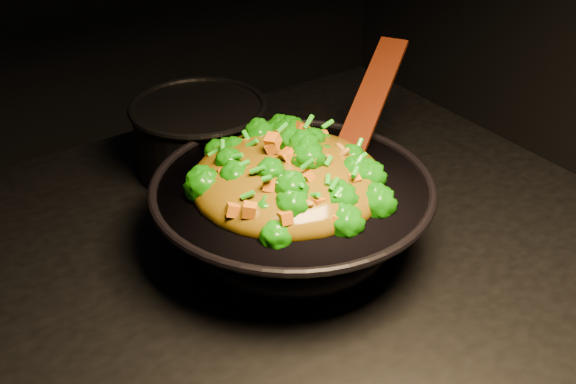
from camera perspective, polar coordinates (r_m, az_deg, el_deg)
wok at (r=0.97m, az=0.34°, el=-2.05°), size 0.47×0.47×0.10m
stir_fry at (r=0.92m, az=-0.03°, el=2.94°), size 0.27×0.27×0.09m
spatula at (r=1.05m, az=6.33°, el=6.78°), size 0.25×0.18×0.11m
back_pot at (r=1.16m, az=-6.95°, el=4.34°), size 0.25×0.25×0.12m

